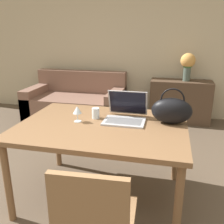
{
  "coord_description": "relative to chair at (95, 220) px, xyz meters",
  "views": [
    {
      "loc": [
        0.62,
        -1.28,
        1.53
      ],
      "look_at": [
        0.16,
        0.69,
        0.87
      ],
      "focal_mm": 40.0,
      "sensor_mm": 36.0,
      "label": 1
    }
  ],
  "objects": [
    {
      "name": "dining_table",
      "position": [
        -0.19,
        0.86,
        0.18
      ],
      "size": [
        1.46,
        1.06,
        0.75
      ],
      "color": "brown",
      "rests_on": "ground_plane"
    },
    {
      "name": "wine_glass",
      "position": [
        -0.42,
        0.87,
        0.36
      ],
      "size": [
        0.08,
        0.08,
        0.15
      ],
      "color": "silver",
      "rests_on": "dining_table"
    },
    {
      "name": "couch",
      "position": [
        -1.27,
        2.99,
        -0.22
      ],
      "size": [
        1.7,
        0.92,
        0.82
      ],
      "color": "#7F5B4C",
      "rests_on": "ground_plane"
    },
    {
      "name": "sideboard",
      "position": [
        0.56,
        3.22,
        -0.13
      ],
      "size": [
        1.02,
        0.4,
        0.73
      ],
      "color": "#4C3828",
      "rests_on": "ground_plane"
    },
    {
      "name": "laptop",
      "position": [
        -0.01,
        1.03,
        0.32
      ],
      "size": [
        0.37,
        0.36,
        0.26
      ],
      "color": "#ADADB2",
      "rests_on": "dining_table"
    },
    {
      "name": "handbag",
      "position": [
        0.4,
        1.02,
        0.37
      ],
      "size": [
        0.35,
        0.18,
        0.32
      ],
      "color": "black",
      "rests_on": "dining_table"
    },
    {
      "name": "drinking_glass",
      "position": [
        -0.29,
        1.0,
        0.3
      ],
      "size": [
        0.07,
        0.07,
        0.1
      ],
      "color": "silver",
      "rests_on": "dining_table"
    },
    {
      "name": "flower_vase",
      "position": [
        0.63,
        3.21,
        0.52
      ],
      "size": [
        0.24,
        0.24,
        0.46
      ],
      "color": "#47564C",
      "rests_on": "sideboard"
    },
    {
      "name": "wall_back",
      "position": [
        -0.26,
        3.52,
        0.85
      ],
      "size": [
        10.0,
        0.06,
        2.7
      ],
      "color": "beige",
      "rests_on": "ground_plane"
    },
    {
      "name": "chair",
      "position": [
        0.0,
        0.0,
        0.0
      ],
      "size": [
        0.46,
        0.46,
        0.87
      ],
      "rotation": [
        0.0,
        0.0,
        0.06
      ],
      "color": "olive",
      "rests_on": "ground_plane"
    }
  ]
}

